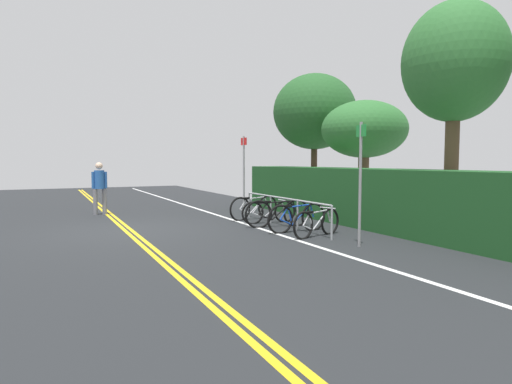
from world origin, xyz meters
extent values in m
cube|color=#232628|center=(0.00, 0.00, -0.03)|extent=(38.34, 13.17, 0.05)
cube|color=gold|center=(0.00, -0.08, 0.00)|extent=(34.51, 0.10, 0.00)
cube|color=gold|center=(0.00, 0.08, 0.00)|extent=(34.51, 0.10, 0.00)
cube|color=white|center=(0.00, 3.17, 0.00)|extent=(34.51, 0.12, 0.00)
cylinder|color=#9EA0A5|center=(-0.94, 3.88, 0.39)|extent=(0.05, 0.05, 0.77)
cylinder|color=#9EA0A5|center=(0.52, 3.88, 0.39)|extent=(0.05, 0.05, 0.77)
cylinder|color=#9EA0A5|center=(1.98, 3.88, 0.39)|extent=(0.05, 0.05, 0.77)
cylinder|color=#9EA0A5|center=(3.44, 3.88, 0.39)|extent=(0.05, 0.05, 0.77)
cylinder|color=#9EA0A5|center=(1.25, 3.88, 0.77)|extent=(4.38, 0.04, 0.04)
torus|color=black|center=(-0.54, 4.33, 0.34)|extent=(0.19, 0.74, 0.74)
torus|color=black|center=(-0.35, 3.31, 0.34)|extent=(0.19, 0.74, 0.74)
cylinder|color=silver|center=(-0.47, 3.95, 0.43)|extent=(0.15, 0.59, 0.50)
cylinder|color=silver|center=(-0.46, 3.88, 0.65)|extent=(0.17, 0.71, 0.07)
cylinder|color=silver|center=(-0.40, 3.60, 0.41)|extent=(0.07, 0.17, 0.45)
cylinder|color=silver|center=(-0.38, 3.49, 0.26)|extent=(0.11, 0.38, 0.19)
cylinder|color=silver|center=(-0.37, 3.42, 0.49)|extent=(0.08, 0.26, 0.31)
cylinder|color=silver|center=(-0.53, 4.28, 0.50)|extent=(0.06, 0.14, 0.33)
cube|color=black|center=(-0.39, 3.53, 0.66)|extent=(0.12, 0.21, 0.05)
cylinder|color=silver|center=(-0.52, 4.23, 0.71)|extent=(0.46, 0.11, 0.03)
torus|color=black|center=(0.49, 4.36, 0.30)|extent=(0.11, 0.67, 0.67)
torus|color=black|center=(0.41, 3.36, 0.30)|extent=(0.11, 0.67, 0.67)
cylinder|color=silver|center=(0.46, 3.99, 0.38)|extent=(0.08, 0.57, 0.45)
cylinder|color=silver|center=(0.46, 3.92, 0.58)|extent=(0.09, 0.68, 0.07)
cylinder|color=silver|center=(0.43, 3.65, 0.37)|extent=(0.05, 0.17, 0.41)
cylinder|color=silver|center=(0.42, 3.54, 0.24)|extent=(0.07, 0.37, 0.17)
cylinder|color=silver|center=(0.42, 3.47, 0.43)|extent=(0.06, 0.25, 0.28)
cylinder|color=silver|center=(0.49, 4.31, 0.45)|extent=(0.05, 0.14, 0.30)
cube|color=black|center=(0.43, 3.58, 0.59)|extent=(0.10, 0.21, 0.05)
cylinder|color=silver|center=(0.48, 4.26, 0.64)|extent=(0.46, 0.07, 0.03)
torus|color=black|center=(1.29, 4.27, 0.35)|extent=(0.18, 0.76, 0.76)
torus|color=black|center=(1.11, 3.20, 0.35)|extent=(0.18, 0.76, 0.76)
cylinder|color=black|center=(1.22, 3.87, 0.44)|extent=(0.14, 0.62, 0.52)
cylinder|color=black|center=(1.21, 3.80, 0.67)|extent=(0.16, 0.74, 0.07)
cylinder|color=black|center=(1.16, 3.51, 0.43)|extent=(0.06, 0.18, 0.47)
cylinder|color=black|center=(1.14, 3.39, 0.27)|extent=(0.10, 0.39, 0.19)
cylinder|color=black|center=(1.13, 3.32, 0.50)|extent=(0.08, 0.27, 0.32)
cylinder|color=black|center=(1.28, 4.22, 0.52)|extent=(0.06, 0.15, 0.35)
cube|color=black|center=(1.15, 3.44, 0.69)|extent=(0.11, 0.21, 0.05)
cylinder|color=black|center=(1.27, 4.16, 0.74)|extent=(0.46, 0.10, 0.03)
torus|color=black|center=(2.10, 4.28, 0.34)|extent=(0.10, 0.74, 0.74)
torus|color=black|center=(2.16, 3.28, 0.34)|extent=(0.10, 0.74, 0.74)
cylinder|color=#1947B7|center=(2.12, 3.91, 0.43)|extent=(0.07, 0.58, 0.51)
cylinder|color=#1947B7|center=(2.12, 3.84, 0.65)|extent=(0.08, 0.69, 0.07)
cylinder|color=#1947B7|center=(2.14, 3.56, 0.41)|extent=(0.05, 0.17, 0.45)
cylinder|color=#1947B7|center=(2.15, 3.45, 0.27)|extent=(0.06, 0.37, 0.19)
cylinder|color=#1947B7|center=(2.15, 3.39, 0.49)|extent=(0.05, 0.25, 0.31)
cylinder|color=#1947B7|center=(2.10, 4.23, 0.50)|extent=(0.04, 0.14, 0.34)
cube|color=black|center=(2.14, 3.50, 0.66)|extent=(0.09, 0.20, 0.05)
cylinder|color=#1947B7|center=(2.11, 4.18, 0.72)|extent=(0.46, 0.05, 0.03)
torus|color=black|center=(2.77, 4.31, 0.31)|extent=(0.24, 0.66, 0.67)
torus|color=black|center=(3.05, 3.37, 0.31)|extent=(0.24, 0.66, 0.67)
cylinder|color=silver|center=(2.88, 3.96, 0.38)|extent=(0.19, 0.55, 0.46)
cylinder|color=silver|center=(2.90, 3.90, 0.58)|extent=(0.23, 0.65, 0.07)
cylinder|color=silver|center=(2.97, 3.64, 0.37)|extent=(0.08, 0.17, 0.41)
cylinder|color=silver|center=(3.01, 3.54, 0.24)|extent=(0.14, 0.35, 0.17)
cylinder|color=silver|center=(3.02, 3.48, 0.44)|extent=(0.10, 0.24, 0.28)
cylinder|color=silver|center=(2.79, 4.26, 0.45)|extent=(0.07, 0.14, 0.30)
cube|color=black|center=(2.99, 3.58, 0.60)|extent=(0.13, 0.21, 0.05)
cylinder|color=silver|center=(2.80, 4.22, 0.65)|extent=(0.45, 0.16, 0.03)
cylinder|color=slate|center=(-3.69, -0.42, 0.43)|extent=(0.14, 0.14, 0.86)
cylinder|color=slate|center=(-3.70, -0.13, 0.43)|extent=(0.14, 0.14, 0.86)
cylinder|color=#2659A5|center=(-3.70, -0.28, 1.16)|extent=(0.32, 0.32, 0.61)
sphere|color=beige|center=(-3.70, -0.28, 1.61)|extent=(0.23, 0.23, 0.23)
cylinder|color=#2659A5|center=(-3.69, -0.48, 1.14)|extent=(0.09, 0.09, 0.55)
cylinder|color=#2659A5|center=(-3.71, -0.08, 1.14)|extent=(0.09, 0.09, 0.55)
cylinder|color=gray|center=(-1.62, 4.01, 1.30)|extent=(0.06, 0.06, 2.59)
cube|color=red|center=(-1.62, 4.01, 2.41)|extent=(0.36, 0.05, 0.24)
cylinder|color=gray|center=(4.30, 3.95, 1.28)|extent=(0.06, 0.06, 2.57)
cube|color=#198C33|center=(4.30, 3.95, 2.39)|extent=(0.36, 0.10, 0.24)
cube|color=#1C4C21|center=(2.75, 6.08, 0.78)|extent=(13.38, 1.32, 1.57)
cylinder|color=#473323|center=(-2.58, 7.40, 1.18)|extent=(0.24, 0.24, 2.36)
ellipsoid|color=#235626|center=(-2.58, 7.40, 3.64)|extent=(3.14, 3.14, 2.85)
cylinder|color=brown|center=(0.15, 7.52, 0.99)|extent=(0.35, 0.35, 1.97)
ellipsoid|color=#2D6B30|center=(0.15, 7.52, 2.81)|extent=(2.77, 2.77, 1.86)
cylinder|color=brown|center=(3.99, 6.99, 1.43)|extent=(0.33, 0.33, 2.85)
ellipsoid|color=#2D6B30|center=(3.99, 6.99, 4.13)|extent=(2.45, 2.45, 2.84)
camera|label=1|loc=(11.28, -1.83, 1.77)|focal=30.18mm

